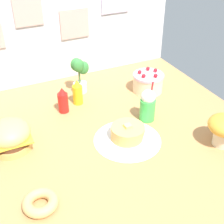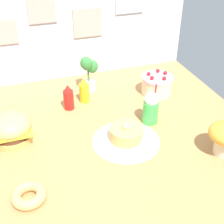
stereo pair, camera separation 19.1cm
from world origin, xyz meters
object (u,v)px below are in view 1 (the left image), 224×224
at_px(ketchup_bottle, 63,101).
at_px(mustard_bottle, 78,93).
at_px(potted_plant, 80,74).
at_px(cream_soda_cup, 148,105).
at_px(donut_pink_glaze, 40,202).
at_px(pancake_stack, 127,134).
at_px(layer_cake, 148,82).
at_px(burger, 10,136).

xyz_separation_m(ketchup_bottle, mustard_bottle, (0.13, 0.06, 0.00)).
height_order(ketchup_bottle, potted_plant, potted_plant).
height_order(cream_soda_cup, potted_plant, potted_plant).
xyz_separation_m(ketchup_bottle, donut_pink_glaze, (-0.37, -0.76, -0.06)).
bearing_deg(donut_pink_glaze, ketchup_bottle, 64.21).
relative_size(mustard_bottle, potted_plant, 0.66).
distance_m(pancake_stack, mustard_bottle, 0.56).
height_order(cream_soda_cup, donut_pink_glaze, cream_soda_cup).
bearing_deg(cream_soda_cup, ketchup_bottle, 145.01).
distance_m(ketchup_bottle, cream_soda_cup, 0.59).
relative_size(pancake_stack, layer_cake, 1.36).
bearing_deg(pancake_stack, burger, 160.17).
distance_m(cream_soda_cup, potted_plant, 0.62).
relative_size(layer_cake, ketchup_bottle, 1.25).
distance_m(burger, donut_pink_glaze, 0.52).
distance_m(cream_soda_cup, donut_pink_glaze, 0.95).
relative_size(donut_pink_glaze, potted_plant, 0.61).
bearing_deg(burger, mustard_bottle, 29.31).
bearing_deg(donut_pink_glaze, burger, 94.77).
distance_m(pancake_stack, layer_cake, 0.65).
height_order(burger, mustard_bottle, mustard_bottle).
bearing_deg(mustard_bottle, burger, -150.69).
bearing_deg(burger, potted_plant, 36.54).
relative_size(mustard_bottle, donut_pink_glaze, 1.08).
relative_size(burger, potted_plant, 0.87).
bearing_deg(layer_cake, cream_soda_cup, -121.62).
relative_size(pancake_stack, cream_soda_cup, 1.13).
height_order(layer_cake, mustard_bottle, mustard_bottle).
bearing_deg(mustard_bottle, ketchup_bottle, -155.28).
height_order(ketchup_bottle, donut_pink_glaze, ketchup_bottle).
bearing_deg(ketchup_bottle, layer_cake, -0.20).
bearing_deg(cream_soda_cup, layer_cake, 58.38).
xyz_separation_m(layer_cake, donut_pink_glaze, (-1.06, -0.76, -0.05)).
bearing_deg(donut_pink_glaze, mustard_bottle, 58.76).
bearing_deg(burger, layer_cake, 12.36).
relative_size(ketchup_bottle, cream_soda_cup, 0.67).
bearing_deg(pancake_stack, potted_plant, 93.87).
xyz_separation_m(pancake_stack, cream_soda_cup, (0.23, 0.15, 0.07)).
height_order(layer_cake, cream_soda_cup, cream_soda_cup).
distance_m(burger, pancake_stack, 0.71).
height_order(burger, potted_plant, potted_plant).
xyz_separation_m(burger, pancake_stack, (0.67, -0.24, -0.04)).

